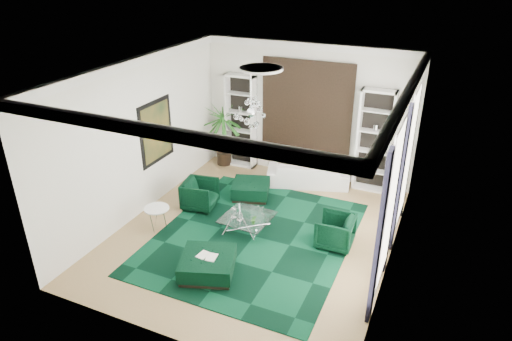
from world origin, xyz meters
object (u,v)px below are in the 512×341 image
at_px(ottoman_front, 208,265).
at_px(palm, 223,127).
at_px(ottoman_side, 251,190).
at_px(coffee_table, 247,223).
at_px(armchair_left, 200,194).
at_px(sofa, 308,173).
at_px(side_table, 158,219).
at_px(armchair_right, 335,231).

distance_m(ottoman_front, palm, 5.45).
bearing_deg(ottoman_side, coffee_table, -68.34).
bearing_deg(armchair_left, ottoman_side, -51.44).
height_order(sofa, side_table, sofa).
height_order(armchair_left, ottoman_side, armchair_left).
relative_size(armchair_right, side_table, 1.38).
height_order(armchair_right, ottoman_front, armchair_right).
relative_size(ottoman_front, side_table, 1.81).
height_order(ottoman_side, side_table, side_table).
xyz_separation_m(armchair_left, side_table, (-0.39, -1.30, -0.09)).
height_order(armchair_left, side_table, armchair_left).
relative_size(sofa, armchair_right, 2.80).
height_order(sofa, armchair_left, armchair_left).
bearing_deg(armchair_left, palm, 5.60).
xyz_separation_m(side_table, palm, (-0.30, 3.92, 0.94)).
relative_size(armchair_left, coffee_table, 0.76).
relative_size(sofa, palm, 0.92).
relative_size(coffee_table, ottoman_side, 1.14).
distance_m(ottoman_side, palm, 2.49).
xyz_separation_m(coffee_table, ottoman_side, (-0.61, 1.53, 0.03)).
bearing_deg(ottoman_side, armchair_right, -26.00).
bearing_deg(ottoman_front, sofa, 82.77).
xyz_separation_m(armchair_left, palm, (-0.69, 2.62, 0.84)).
distance_m(coffee_table, ottoman_front, 1.78).
relative_size(sofa, side_table, 3.87).
bearing_deg(armchair_right, palm, -125.76).
bearing_deg(sofa, armchair_right, 101.75).
xyz_separation_m(ottoman_front, palm, (-2.19, 4.89, 1.01)).
bearing_deg(armchair_left, armchair_right, -103.10).
xyz_separation_m(ottoman_side, ottoman_front, (0.56, -3.30, 0.00)).
bearing_deg(sofa, armchair_left, 30.56).
xyz_separation_m(coffee_table, ottoman_front, (-0.05, -1.78, 0.03)).
bearing_deg(coffee_table, armchair_right, 6.95).
xyz_separation_m(armchair_right, coffee_table, (-2.02, -0.25, -0.18)).
height_order(coffee_table, ottoman_front, ottoman_front).
distance_m(coffee_table, side_table, 2.10).
relative_size(sofa, ottoman_front, 2.13).
height_order(armchair_right, ottoman_side, armchair_right).
bearing_deg(palm, side_table, -85.62).
bearing_deg(ottoman_side, ottoman_front, -80.40).
height_order(side_table, palm, palm).
distance_m(armchair_left, ottoman_side, 1.41).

